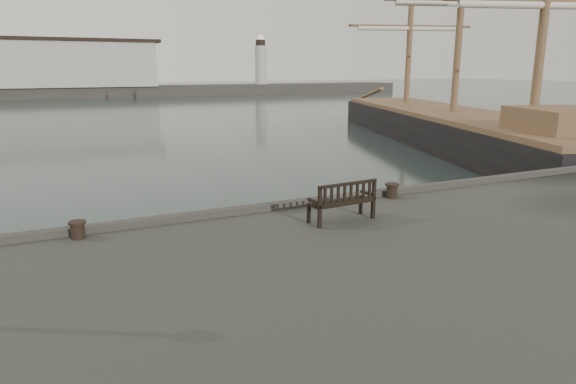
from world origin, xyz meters
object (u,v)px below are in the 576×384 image
bollard_right (392,191)px  tall_ship_main (451,135)px  bench (342,209)px  bollard_left (78,230)px

bollard_right → tall_ship_main: 23.86m
bench → bollard_right: bearing=24.0°
bench → bollard_left: 6.35m
bollard_left → tall_ship_main: size_ratio=0.01×
bench → bollard_left: (-6.19, 1.41, -0.12)m
bollard_left → tall_ship_main: (26.25, 16.25, -1.09)m
bollard_right → tall_ship_main: (17.44, 16.25, -1.11)m
bench → bollard_left: bench is taller
bollard_left → bollard_right: bollard_right is taller
bench → tall_ship_main: (20.05, 17.66, -1.21)m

